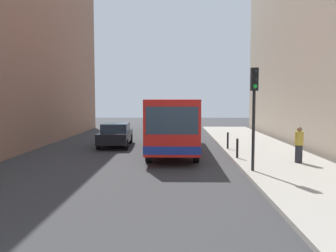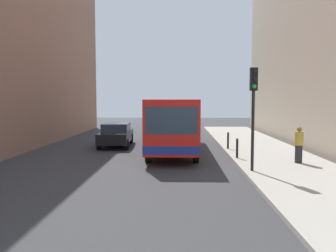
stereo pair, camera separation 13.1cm
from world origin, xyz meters
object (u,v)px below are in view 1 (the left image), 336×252
at_px(car_beside_bus, 116,134).
at_px(traffic_light, 254,99).
at_px(bollard_near, 237,148).
at_px(pedestrian_near_signal, 299,145).
at_px(bollard_mid, 228,141).
at_px(bus, 173,121).

distance_m(car_beside_bus, traffic_light, 11.01).
relative_size(car_beside_bus, bollard_near, 4.71).
bearing_deg(traffic_light, pedestrian_near_signal, 36.67).
bearing_deg(bollard_near, bollard_mid, 90.00).
height_order(car_beside_bus, bollard_near, car_beside_bus).
bearing_deg(car_beside_bus, bollard_near, 140.50).
height_order(bus, car_beside_bus, bus).
distance_m(bus, traffic_light, 7.48).
height_order(traffic_light, pedestrian_near_signal, traffic_light).
distance_m(traffic_light, bollard_mid, 6.66).
distance_m(bollard_near, bollard_mid, 3.17).
height_order(car_beside_bus, bollard_mid, car_beside_bus).
distance_m(bus, pedestrian_near_signal, 7.50).
bearing_deg(bollard_near, bus, 131.76).
xyz_separation_m(car_beside_bus, bollard_near, (6.86, -5.20, -0.16)).
height_order(bollard_near, bollard_mid, same).
bearing_deg(traffic_light, bus, 116.39).
bearing_deg(pedestrian_near_signal, car_beside_bus, -177.46).
bearing_deg(bollard_near, car_beside_bus, 142.87).
bearing_deg(bollard_mid, car_beside_bus, 163.59).
bearing_deg(bollard_mid, pedestrian_near_signal, -59.84).
xyz_separation_m(car_beside_bus, bollard_mid, (6.86, -2.02, -0.16)).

